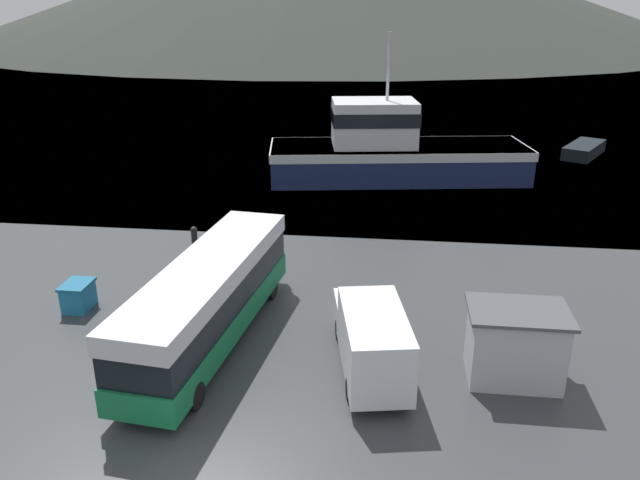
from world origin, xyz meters
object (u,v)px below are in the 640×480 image
object	(u,v)px
fishing_boat	(392,151)
small_boat	(584,150)
tour_bus	(209,297)
storage_bin	(78,296)
dock_kiosk	(515,344)
delivery_van	(371,337)

from	to	relation	value
fishing_boat	small_boat	xyz separation A→B (m)	(15.22, 8.54, -1.49)
tour_bus	small_boat	size ratio (longest dim) A/B	2.01
storage_bin	dock_kiosk	size ratio (longest dim) A/B	0.43
fishing_boat	dock_kiosk	xyz separation A→B (m)	(4.29, -24.26, -0.71)
fishing_boat	small_boat	distance (m)	17.51
dock_kiosk	fishing_boat	bearing A→B (deg)	100.02
tour_bus	dock_kiosk	bearing A→B (deg)	0.49
dock_kiosk	small_boat	xyz separation A→B (m)	(10.93, 32.80, -0.78)
small_boat	tour_bus	bearing A→B (deg)	85.47
tour_bus	fishing_boat	bearing A→B (deg)	81.27
storage_bin	small_boat	bearing A→B (deg)	47.24
tour_bus	delivery_van	bearing A→B (deg)	-5.50
tour_bus	storage_bin	bearing A→B (deg)	169.68
delivery_van	dock_kiosk	xyz separation A→B (m)	(4.70, 0.14, -0.01)
delivery_van	storage_bin	distance (m)	12.39
delivery_van	small_boat	size ratio (longest dim) A/B	1.12
delivery_van	storage_bin	world-z (taller)	delivery_van
delivery_van	tour_bus	bearing A→B (deg)	157.50
dock_kiosk	delivery_van	bearing A→B (deg)	-178.33
storage_bin	small_boat	world-z (taller)	storage_bin
storage_bin	delivery_van	bearing A→B (deg)	-14.48
delivery_van	storage_bin	bearing A→B (deg)	155.03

